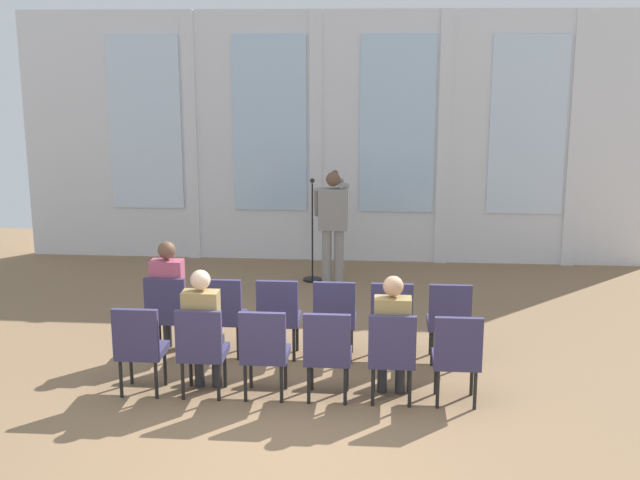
{
  "coord_description": "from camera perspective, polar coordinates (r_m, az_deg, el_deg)",
  "views": [
    {
      "loc": [
        0.86,
        -7.01,
        3.46
      ],
      "look_at": [
        0.03,
        3.33,
        1.03
      ],
      "focal_mm": 46.77,
      "sensor_mm": 36.0,
      "label": 1
    }
  ],
  "objects": [
    {
      "name": "chair_r1_c2",
      "position": [
        8.33,
        -3.84,
        -7.39
      ],
      "size": [
        0.46,
        0.44,
        0.94
      ],
      "color": "black",
      "rests_on": "ground"
    },
    {
      "name": "chair_r0_c5",
      "position": [
        9.32,
        8.82,
        -5.26
      ],
      "size": [
        0.46,
        0.44,
        0.94
      ],
      "color": "black",
      "rests_on": "ground"
    },
    {
      "name": "audience_r1_c4",
      "position": [
        8.26,
        4.97,
        -6.23
      ],
      "size": [
        0.36,
        0.39,
        1.29
      ],
      "color": "#2D2D33",
      "rests_on": "ground"
    },
    {
      "name": "chair_r1_c1",
      "position": [
        8.44,
        -8.11,
        -7.21
      ],
      "size": [
        0.46,
        0.44,
        0.94
      ],
      "color": "black",
      "rests_on": "ground"
    },
    {
      "name": "chair_r0_c3",
      "position": [
        9.3,
        1.02,
        -5.12
      ],
      "size": [
        0.46,
        0.44,
        0.94
      ],
      "color": "black",
      "rests_on": "ground"
    },
    {
      "name": "audience_r1_c1",
      "position": [
        8.45,
        -8.03,
        -5.79
      ],
      "size": [
        0.36,
        0.39,
        1.31
      ],
      "color": "#2D2D33",
      "rests_on": "ground"
    },
    {
      "name": "mic_stand",
      "position": [
        12.47,
        -0.52,
        -1.29
      ],
      "size": [
        0.28,
        0.28,
        1.55
      ],
      "color": "black",
      "rests_on": "ground"
    },
    {
      "name": "chair_r0_c2",
      "position": [
        9.36,
        -2.85,
        -5.01
      ],
      "size": [
        0.46,
        0.44,
        0.94
      ],
      "color": "black",
      "rests_on": "ground"
    },
    {
      "name": "chair_r1_c4",
      "position": [
        8.25,
        4.94,
        -7.62
      ],
      "size": [
        0.46,
        0.44,
        0.94
      ],
      "color": "black",
      "rests_on": "ground"
    },
    {
      "name": "chair_r0_c1",
      "position": [
        9.46,
        -6.65,
        -4.89
      ],
      "size": [
        0.46,
        0.44,
        0.94
      ],
      "color": "black",
      "rests_on": "ground"
    },
    {
      "name": "chair_r0_c0",
      "position": [
        9.6,
        -10.36,
        -4.75
      ],
      "size": [
        0.46,
        0.44,
        0.94
      ],
      "color": "black",
      "rests_on": "ground"
    },
    {
      "name": "ground_plane",
      "position": [
        7.86,
        -2.21,
        -12.91
      ],
      "size": [
        16.39,
        16.39,
        0.0
      ],
      "primitive_type": "plane",
      "color": "#846647"
    },
    {
      "name": "chair_r0_c4",
      "position": [
        9.29,
        4.92,
        -5.2
      ],
      "size": [
        0.46,
        0.44,
        0.94
      ],
      "color": "black",
      "rests_on": "ground"
    },
    {
      "name": "rear_partition",
      "position": [
        13.4,
        1.08,
        7.07
      ],
      "size": [
        10.14,
        0.14,
        4.0
      ],
      "color": "silver",
      "rests_on": "ground"
    },
    {
      "name": "speaker",
      "position": [
        12.22,
        0.88,
        1.44
      ],
      "size": [
        0.51,
        0.69,
        1.66
      ],
      "color": "gray",
      "rests_on": "ground"
    },
    {
      "name": "chair_r1_c3",
      "position": [
        8.26,
        0.53,
        -7.53
      ],
      "size": [
        0.46,
        0.44,
        0.94
      ],
      "color": "black",
      "rests_on": "ground"
    },
    {
      "name": "chair_r1_c5",
      "position": [
        8.28,
        9.35,
        -7.68
      ],
      "size": [
        0.46,
        0.44,
        0.94
      ],
      "color": "black",
      "rests_on": "ground"
    },
    {
      "name": "chair_r1_c0",
      "position": [
        8.6,
        -12.24,
        -7.0
      ],
      "size": [
        0.46,
        0.44,
        0.94
      ],
      "color": "black",
      "rests_on": "ground"
    },
    {
      "name": "audience_r0_c0",
      "position": [
        9.62,
        -10.28,
        -3.47
      ],
      "size": [
        0.36,
        0.39,
        1.32
      ],
      "color": "#2D2D33",
      "rests_on": "ground"
    }
  ]
}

